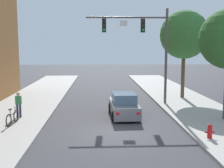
{
  "coord_description": "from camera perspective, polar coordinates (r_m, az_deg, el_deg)",
  "views": [
    {
      "loc": [
        -0.78,
        -15.02,
        4.7
      ],
      "look_at": [
        0.19,
        5.44,
        2.0
      ],
      "focal_mm": 45.61,
      "sensor_mm": 36.0,
      "label": 1
    }
  ],
  "objects": [
    {
      "name": "ground_plane",
      "position": [
        15.76,
        0.25,
        -9.84
      ],
      "size": [
        120.0,
        120.0,
        0.0
      ],
      "primitive_type": "plane",
      "color": "#38383D"
    },
    {
      "name": "bicycle_leaning",
      "position": [
        17.89,
        -19.33,
        -6.36
      ],
      "size": [
        0.27,
        1.76,
        0.98
      ],
      "color": "black",
      "rests_on": "sidewalk_left"
    },
    {
      "name": "street_tree_second",
      "position": [
        26.07,
        14.28,
        9.53
      ],
      "size": [
        4.25,
        4.25,
        7.72
      ],
      "color": "brown",
      "rests_on": "sidewalk_right"
    },
    {
      "name": "traffic_signal_mast",
      "position": [
        22.74,
        6.41,
        9.06
      ],
      "size": [
        6.42,
        0.38,
        7.5
      ],
      "color": "#514C47",
      "rests_on": "sidewalk_right"
    },
    {
      "name": "car_lead_grey",
      "position": [
        19.32,
        2.37,
        -4.38
      ],
      "size": [
        1.96,
        4.3,
        1.6
      ],
      "color": "slate",
      "rests_on": "ground"
    },
    {
      "name": "pedestrian_sidewalk_left_walker",
      "position": [
        19.33,
        -18.23,
        -3.72
      ],
      "size": [
        0.36,
        0.22,
        1.64
      ],
      "color": "#232847",
      "rests_on": "sidewalk_left"
    },
    {
      "name": "fire_hydrant",
      "position": [
        15.2,
        19.02,
        -8.92
      ],
      "size": [
        0.48,
        0.24,
        0.72
      ],
      "color": "red",
      "rests_on": "sidewalk_right"
    }
  ]
}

